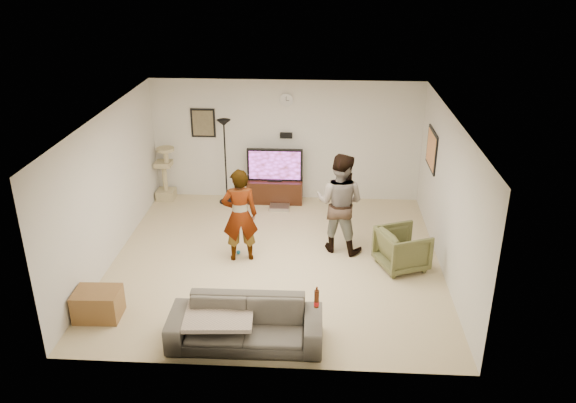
# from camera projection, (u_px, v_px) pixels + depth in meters

# --- Properties ---
(floor) EXTENTS (5.50, 5.50, 0.02)m
(floor) POSITION_uv_depth(u_px,v_px,m) (276.00, 261.00, 9.82)
(floor) COLOR #C1B588
(floor) RESTS_ON ground
(ceiling) EXTENTS (5.50, 5.50, 0.02)m
(ceiling) POSITION_uv_depth(u_px,v_px,m) (275.00, 116.00, 8.82)
(ceiling) COLOR white
(ceiling) RESTS_ON wall_back
(wall_back) EXTENTS (5.50, 0.04, 2.50)m
(wall_back) POSITION_uv_depth(u_px,v_px,m) (286.00, 141.00, 11.84)
(wall_back) COLOR silver
(wall_back) RESTS_ON floor
(wall_front) EXTENTS (5.50, 0.04, 2.50)m
(wall_front) POSITION_uv_depth(u_px,v_px,m) (257.00, 282.00, 6.80)
(wall_front) COLOR silver
(wall_front) RESTS_ON floor
(wall_left) EXTENTS (0.04, 5.50, 2.50)m
(wall_left) POSITION_uv_depth(u_px,v_px,m) (108.00, 188.00, 9.47)
(wall_left) COLOR silver
(wall_left) RESTS_ON floor
(wall_right) EXTENTS (0.04, 5.50, 2.50)m
(wall_right) POSITION_uv_depth(u_px,v_px,m) (448.00, 196.00, 9.17)
(wall_right) COLOR silver
(wall_right) RESTS_ON floor
(wall_clock) EXTENTS (0.26, 0.04, 0.26)m
(wall_clock) POSITION_uv_depth(u_px,v_px,m) (286.00, 100.00, 11.47)
(wall_clock) COLOR white
(wall_clock) RESTS_ON wall_back
(wall_speaker) EXTENTS (0.25, 0.10, 0.10)m
(wall_speaker) POSITION_uv_depth(u_px,v_px,m) (286.00, 135.00, 11.73)
(wall_speaker) COLOR black
(wall_speaker) RESTS_ON wall_back
(picture_back) EXTENTS (0.42, 0.03, 0.52)m
(picture_back) POSITION_uv_depth(u_px,v_px,m) (203.00, 123.00, 11.77)
(picture_back) COLOR brown
(picture_back) RESTS_ON wall_back
(picture_right) EXTENTS (0.03, 0.78, 0.62)m
(picture_right) POSITION_uv_depth(u_px,v_px,m) (432.00, 149.00, 10.53)
(picture_right) COLOR #D88D52
(picture_right) RESTS_ON wall_right
(tv_stand) EXTENTS (1.14, 0.45, 0.47)m
(tv_stand) POSITION_uv_depth(u_px,v_px,m) (275.00, 191.00, 12.03)
(tv_stand) COLOR black
(tv_stand) RESTS_ON floor
(console_box) EXTENTS (0.40, 0.30, 0.07)m
(console_box) POSITION_uv_depth(u_px,v_px,m) (279.00, 207.00, 11.74)
(console_box) COLOR #B6B6B6
(console_box) RESTS_ON floor
(tv) EXTENTS (1.14, 0.08, 0.67)m
(tv) POSITION_uv_depth(u_px,v_px,m) (275.00, 165.00, 11.80)
(tv) COLOR black
(tv) RESTS_ON tv_stand
(tv_screen) EXTENTS (1.05, 0.01, 0.59)m
(tv_screen) POSITION_uv_depth(u_px,v_px,m) (275.00, 166.00, 11.76)
(tv_screen) COLOR #C144E8
(tv_screen) RESTS_ON tv
(floor_lamp) EXTENTS (0.32, 0.32, 1.76)m
(floor_lamp) POSITION_uv_depth(u_px,v_px,m) (225.00, 162.00, 11.73)
(floor_lamp) COLOR black
(floor_lamp) RESTS_ON floor
(cat_tree) EXTENTS (0.37, 0.37, 1.15)m
(cat_tree) POSITION_uv_depth(u_px,v_px,m) (164.00, 173.00, 12.02)
(cat_tree) COLOR tan
(cat_tree) RESTS_ON floor
(person_left) EXTENTS (0.65, 0.49, 1.62)m
(person_left) POSITION_uv_depth(u_px,v_px,m) (240.00, 215.00, 9.56)
(person_left) COLOR #9A9A9A
(person_left) RESTS_ON floor
(person_right) EXTENTS (1.03, 0.92, 1.76)m
(person_right) POSITION_uv_depth(u_px,v_px,m) (340.00, 203.00, 9.84)
(person_right) COLOR teal
(person_right) RESTS_ON floor
(sofa) EXTENTS (2.04, 0.82, 0.59)m
(sofa) POSITION_uv_depth(u_px,v_px,m) (245.00, 324.00, 7.65)
(sofa) COLOR #4D4840
(sofa) RESTS_ON floor
(throw_blanket) EXTENTS (0.95, 0.76, 0.06)m
(throw_blanket) POSITION_uv_depth(u_px,v_px,m) (219.00, 316.00, 7.63)
(throw_blanket) COLOR tan
(throw_blanket) RESTS_ON sofa
(beer_bottle) EXTENTS (0.06, 0.06, 0.25)m
(beer_bottle) POSITION_uv_depth(u_px,v_px,m) (317.00, 299.00, 7.43)
(beer_bottle) COLOR #441B08
(beer_bottle) RESTS_ON sofa
(armchair) EXTENTS (0.96, 0.95, 0.68)m
(armchair) POSITION_uv_depth(u_px,v_px,m) (402.00, 249.00, 9.47)
(armchair) COLOR brown
(armchair) RESTS_ON floor
(side_table) EXTENTS (0.65, 0.50, 0.42)m
(side_table) POSITION_uv_depth(u_px,v_px,m) (98.00, 304.00, 8.23)
(side_table) COLOR brown
(side_table) RESTS_ON floor
(toy_ball) EXTENTS (0.07, 0.07, 0.07)m
(toy_ball) POSITION_uv_depth(u_px,v_px,m) (238.00, 252.00, 10.00)
(toy_ball) COLOR #136698
(toy_ball) RESTS_ON floor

